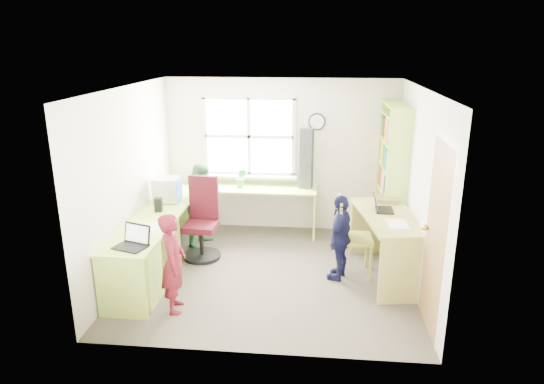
# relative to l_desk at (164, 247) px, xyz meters

# --- Properties ---
(room) EXTENTS (3.64, 3.44, 2.44)m
(room) POSITION_rel_l_desk_xyz_m (1.32, 0.38, 0.76)
(room) COLOR #484139
(room) RESTS_ON ground
(l_desk) EXTENTS (2.38, 2.95, 0.75)m
(l_desk) POSITION_rel_l_desk_xyz_m (0.00, 0.00, 0.00)
(l_desk) COLOR #D1FF65
(l_desk) RESTS_ON ground
(right_desk) EXTENTS (0.90, 1.55, 0.84)m
(right_desk) POSITION_rel_l_desk_xyz_m (2.81, 0.38, 0.15)
(right_desk) COLOR tan
(right_desk) RESTS_ON ground
(bookshelf) EXTENTS (0.30, 1.02, 2.10)m
(bookshelf) POSITION_rel_l_desk_xyz_m (2.96, 1.47, 0.55)
(bookshelf) COLOR #D1FF65
(bookshelf) RESTS_ON ground
(swivel_chair) EXTENTS (0.56, 0.56, 1.14)m
(swivel_chair) POSITION_rel_l_desk_xyz_m (0.30, 0.78, 0.03)
(swivel_chair) COLOR black
(swivel_chair) RESTS_ON ground
(wooden_chair) EXTENTS (0.46, 0.46, 1.04)m
(wooden_chair) POSITION_rel_l_desk_xyz_m (2.31, 0.41, 0.11)
(wooden_chair) COLOR #ACAD39
(wooden_chair) RESTS_ON ground
(crt_monitor) EXTENTS (0.36, 0.32, 0.34)m
(crt_monitor) POSITION_rel_l_desk_xyz_m (-0.22, 0.91, 0.47)
(crt_monitor) COLOR silver
(crt_monitor) RESTS_ON l_desk
(laptop_left) EXTENTS (0.41, 0.38, 0.23)m
(laptop_left) POSITION_rel_l_desk_xyz_m (-0.12, -0.66, 0.35)
(laptop_left) COLOR black
(laptop_left) RESTS_ON l_desk
(laptop_right) EXTENTS (0.26, 0.31, 0.21)m
(laptop_right) POSITION_rel_l_desk_xyz_m (2.71, 0.55, 0.43)
(laptop_right) COLOR black
(laptop_right) RESTS_ON right_desk
(speaker_a) EXTENTS (0.10, 0.10, 0.19)m
(speaker_a) POSITION_rel_l_desk_xyz_m (-0.21, 0.49, 0.39)
(speaker_a) COLOR black
(speaker_a) RESTS_ON l_desk
(speaker_b) EXTENTS (0.10, 0.10, 0.17)m
(speaker_b) POSITION_rel_l_desk_xyz_m (-0.18, 1.07, 0.38)
(speaker_b) COLOR black
(speaker_b) RESTS_ON l_desk
(cd_tower) EXTENTS (0.21, 0.20, 0.93)m
(cd_tower) POSITION_rel_l_desk_xyz_m (1.72, 1.78, 0.76)
(cd_tower) COLOR black
(cd_tower) RESTS_ON l_desk
(game_box) EXTENTS (0.33, 0.33, 0.06)m
(game_box) POSITION_rel_l_desk_xyz_m (2.83, 0.94, 0.41)
(game_box) COLOR red
(game_box) RESTS_ON right_desk
(paper_a) EXTENTS (0.29, 0.33, 0.00)m
(paper_a) POSITION_rel_l_desk_xyz_m (-0.09, -0.06, 0.30)
(paper_a) COLOR white
(paper_a) RESTS_ON l_desk
(paper_b) EXTENTS (0.23, 0.33, 0.00)m
(paper_b) POSITION_rel_l_desk_xyz_m (2.86, 0.08, 0.39)
(paper_b) COLOR white
(paper_b) RESTS_ON right_desk
(potted_plant) EXTENTS (0.17, 0.14, 0.30)m
(potted_plant) POSITION_rel_l_desk_xyz_m (0.71, 1.69, 0.44)
(potted_plant) COLOR #307A41
(potted_plant) RESTS_ON l_desk
(person_red) EXTENTS (0.35, 0.47, 1.15)m
(person_red) POSITION_rel_l_desk_xyz_m (0.33, -0.69, 0.12)
(person_red) COLOR maroon
(person_red) RESTS_ON ground
(person_green) EXTENTS (0.64, 0.72, 1.24)m
(person_green) POSITION_rel_l_desk_xyz_m (0.23, 1.19, 0.16)
(person_green) COLOR #317A41
(person_green) RESTS_ON ground
(person_navy) EXTENTS (0.48, 0.71, 1.12)m
(person_navy) POSITION_rel_l_desk_xyz_m (2.20, 0.27, 0.10)
(person_navy) COLOR #121338
(person_navy) RESTS_ON ground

